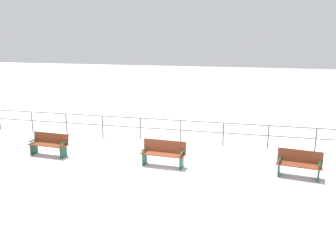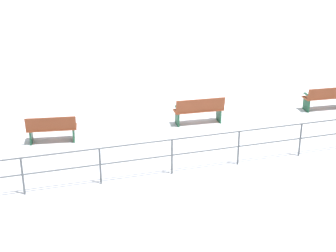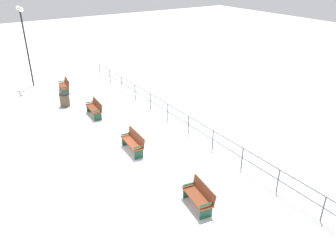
% 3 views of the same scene
% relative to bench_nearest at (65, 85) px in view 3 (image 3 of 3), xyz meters
% --- Properties ---
extents(ground_plane, '(80.00, 80.00, 0.00)m').
position_rel_bench_nearest_xyz_m(ground_plane, '(-0.06, 9.11, -0.46)').
color(ground_plane, white).
rests_on(ground_plane, ground).
extents(bench_nearest, '(0.72, 1.56, 0.89)m').
position_rel_bench_nearest_xyz_m(bench_nearest, '(0.00, 0.00, 0.00)').
color(bench_nearest, brown).
rests_on(bench_nearest, ground).
extents(bench_second, '(0.61, 1.57, 0.85)m').
position_rel_bench_nearest_xyz_m(bench_second, '(-0.20, 4.55, -0.00)').
color(bench_second, brown).
rests_on(bench_second, ground).
extents(bench_third, '(0.60, 1.60, 0.90)m').
position_rel_bench_nearest_xyz_m(bench_third, '(-0.17, 9.11, 0.02)').
color(bench_third, brown).
rests_on(bench_third, ground).
extents(bench_fourth, '(0.77, 1.49, 0.86)m').
position_rel_bench_nearest_xyz_m(bench_fourth, '(-0.28, 13.68, -0.02)').
color(bench_fourth, brown).
rests_on(bench_fourth, ground).
extents(lamppost_near, '(0.29, 1.16, 5.13)m').
position_rel_bench_nearest_xyz_m(lamppost_near, '(1.42, -2.47, 3.32)').
color(lamppost_near, black).
rests_on(lamppost_near, ground).
extents(waterfront_railing, '(0.05, 21.99, 0.97)m').
position_rel_bench_nearest_xyz_m(waterfront_railing, '(-3.17, 9.11, 0.20)').
color(waterfront_railing, '#4C5156').
rests_on(waterfront_railing, ground).
extents(trash_bin, '(0.59, 0.59, 0.78)m').
position_rel_bench_nearest_xyz_m(trash_bin, '(0.75, 2.31, -0.06)').
color(trash_bin, brown).
rests_on(trash_bin, ground).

